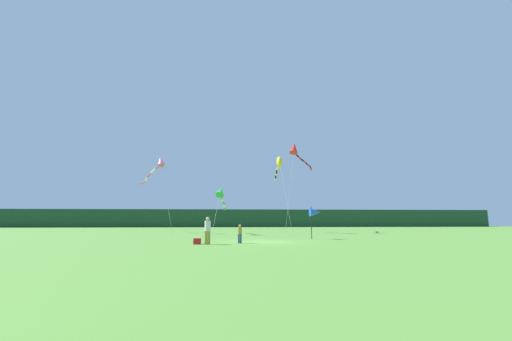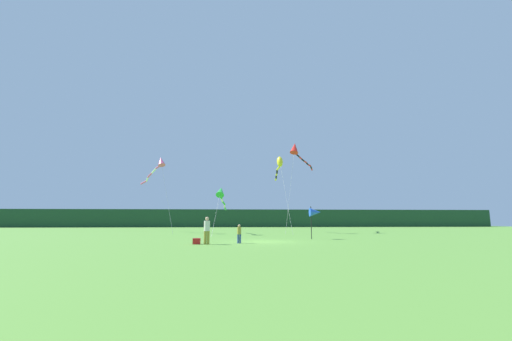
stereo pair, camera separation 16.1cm
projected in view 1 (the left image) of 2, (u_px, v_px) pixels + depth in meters
ground_plane at (263, 242)px, 22.53m from camera, size 120.00×120.00×0.00m
distant_treeline at (241, 218)px, 67.14m from camera, size 108.00×3.26×3.61m
person_adult at (208, 229)px, 20.20m from camera, size 0.38×0.38×1.71m
person_child at (240, 233)px, 21.03m from camera, size 0.27×0.27×1.22m
cooler_box at (197, 241)px, 20.23m from camera, size 0.46×0.41×0.37m
banner_flag_pole at (315, 212)px, 25.88m from camera, size 0.90×0.70×2.60m
kite_yellow at (279, 164)px, 38.42m from camera, size 0.94×9.22×9.14m
kite_rainbow at (158, 165)px, 38.03m from camera, size 6.09×9.00×9.02m
kite_red at (296, 150)px, 40.57m from camera, size 5.49×8.70×11.29m
kite_green at (221, 193)px, 34.15m from camera, size 1.20×8.52×5.25m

